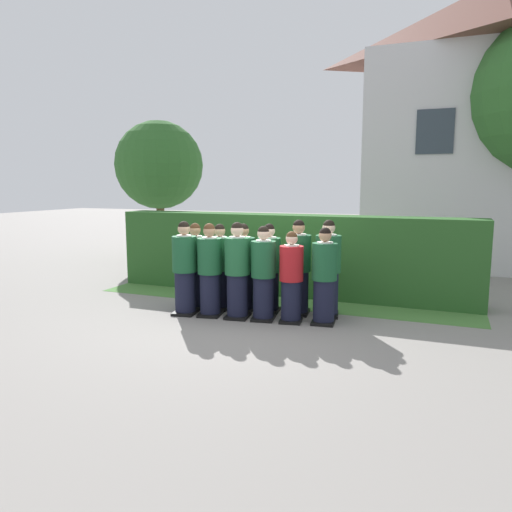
% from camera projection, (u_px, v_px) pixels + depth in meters
% --- Properties ---
extents(ground_plane, '(60.00, 60.00, 0.00)m').
position_uv_depth(ground_plane, '(251.00, 318.00, 8.31)').
color(ground_plane, gray).
extents(student_front_row_0, '(0.45, 0.53, 1.65)m').
position_uv_depth(student_front_row_0, '(185.00, 270.00, 8.50)').
color(student_front_row_0, black).
rests_on(student_front_row_0, ground).
extents(student_front_row_1, '(0.45, 0.52, 1.62)m').
position_uv_depth(student_front_row_1, '(210.00, 272.00, 8.39)').
color(student_front_row_1, black).
rests_on(student_front_row_1, ground).
extents(student_front_row_2, '(0.45, 0.52, 1.65)m').
position_uv_depth(student_front_row_2, '(237.00, 273.00, 8.25)').
color(student_front_row_2, black).
rests_on(student_front_row_2, ground).
extents(student_front_row_3, '(0.45, 0.54, 1.60)m').
position_uv_depth(student_front_row_3, '(263.00, 275.00, 8.14)').
color(student_front_row_3, black).
rests_on(student_front_row_3, ground).
extents(student_in_red_blazer, '(0.42, 0.51, 1.52)m').
position_uv_depth(student_in_red_blazer, '(291.00, 279.00, 8.01)').
color(student_in_red_blazer, black).
rests_on(student_in_red_blazer, ground).
extents(student_front_row_5, '(0.41, 0.49, 1.59)m').
position_uv_depth(student_front_row_5, '(324.00, 278.00, 7.91)').
color(student_front_row_5, black).
rests_on(student_front_row_5, ground).
extents(student_rear_row_0, '(0.44, 0.51, 1.58)m').
position_uv_depth(student_rear_row_0, '(196.00, 268.00, 8.93)').
color(student_rear_row_0, black).
rests_on(student_rear_row_0, ground).
extents(student_rear_row_1, '(0.41, 0.47, 1.57)m').
position_uv_depth(student_rear_row_1, '(220.00, 269.00, 8.86)').
color(student_rear_row_1, black).
rests_on(student_rear_row_1, ground).
extents(student_rear_row_2, '(0.42, 0.50, 1.59)m').
position_uv_depth(student_rear_row_2, '(243.00, 270.00, 8.72)').
color(student_rear_row_2, black).
rests_on(student_rear_row_2, ground).
extents(student_rear_row_3, '(0.43, 0.51, 1.60)m').
position_uv_depth(student_rear_row_3, '(269.00, 270.00, 8.64)').
color(student_rear_row_3, black).
rests_on(student_rear_row_3, ground).
extents(student_rear_row_4, '(0.45, 0.55, 1.68)m').
position_uv_depth(student_rear_row_4, '(298.00, 269.00, 8.50)').
color(student_rear_row_4, black).
rests_on(student_rear_row_4, ground).
extents(student_rear_row_5, '(0.48, 0.57, 1.68)m').
position_uv_depth(student_rear_row_5, '(328.00, 271.00, 8.37)').
color(student_rear_row_5, black).
rests_on(student_rear_row_5, ground).
extents(hedge, '(7.59, 0.70, 1.66)m').
position_uv_depth(hedge, '(288.00, 254.00, 10.08)').
color(hedge, '#285623').
rests_on(hedge, ground).
extents(school_building_main, '(6.98, 4.55, 7.76)m').
position_uv_depth(school_building_main, '(495.00, 123.00, 13.46)').
color(school_building_main, silver).
rests_on(school_building_main, ground).
extents(oak_tree_left, '(2.60, 2.60, 4.15)m').
position_uv_depth(oak_tree_left, '(159.00, 165.00, 14.41)').
color(oak_tree_left, brown).
rests_on(oak_tree_left, ground).
extents(lawn_strip, '(7.59, 0.90, 0.01)m').
position_uv_depth(lawn_strip, '(275.00, 302.00, 9.46)').
color(lawn_strip, '#477A38').
rests_on(lawn_strip, ground).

